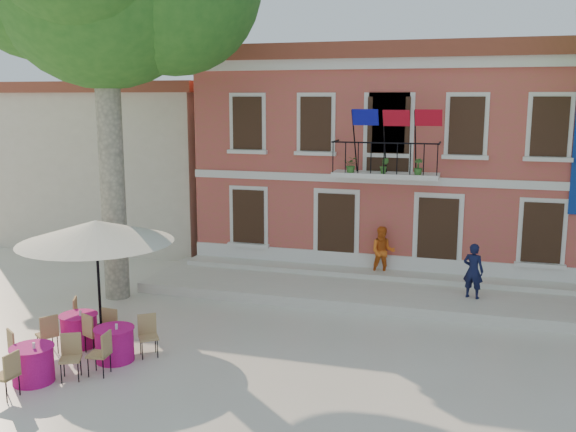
# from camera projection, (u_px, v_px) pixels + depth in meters

# --- Properties ---
(ground) EXTENTS (90.00, 90.00, 0.00)m
(ground) POSITION_uv_depth(u_px,v_px,m) (266.00, 343.00, 15.46)
(ground) COLOR beige
(ground) RESTS_ON ground
(main_building) EXTENTS (13.50, 9.59, 7.50)m
(main_building) POSITION_uv_depth(u_px,v_px,m) (403.00, 154.00, 23.62)
(main_building) COLOR #C4474B
(main_building) RESTS_ON ground
(neighbor_west) EXTENTS (9.40, 9.40, 6.40)m
(neighbor_west) POSITION_uv_depth(u_px,v_px,m) (139.00, 158.00, 27.91)
(neighbor_west) COLOR beige
(neighbor_west) RESTS_ON ground
(terrace) EXTENTS (14.00, 3.40, 0.30)m
(terrace) POSITION_uv_depth(u_px,v_px,m) (377.00, 292.00, 19.01)
(terrace) COLOR silver
(terrace) RESTS_ON ground
(patio_umbrella) EXTENTS (3.82, 3.82, 2.84)m
(patio_umbrella) POSITION_uv_depth(u_px,v_px,m) (96.00, 232.00, 15.83)
(patio_umbrella) COLOR black
(patio_umbrella) RESTS_ON ground
(pedestrian_navy) EXTENTS (0.65, 0.52, 1.56)m
(pedestrian_navy) POSITION_uv_depth(u_px,v_px,m) (473.00, 271.00, 17.81)
(pedestrian_navy) COLOR #0F1434
(pedestrian_navy) RESTS_ON terrace
(pedestrian_orange) EXTENTS (0.85, 0.71, 1.59)m
(pedestrian_orange) POSITION_uv_depth(u_px,v_px,m) (383.00, 252.00, 19.94)
(pedestrian_orange) COLOR orange
(pedestrian_orange) RESTS_ON terrace
(cafe_table_0) EXTENTS (1.86, 1.71, 0.95)m
(cafe_table_0) POSITION_uv_depth(u_px,v_px,m) (115.00, 342.00, 14.32)
(cafe_table_0) COLOR #CE137B
(cafe_table_0) RESTS_ON ground
(cafe_table_1) EXTENTS (1.87, 1.68, 0.95)m
(cafe_table_1) POSITION_uv_depth(u_px,v_px,m) (33.00, 362.00, 13.24)
(cafe_table_1) COLOR #CE137B
(cafe_table_1) RESTS_ON ground
(cafe_table_3) EXTENTS (1.69, 1.87, 0.95)m
(cafe_table_3) POSITION_uv_depth(u_px,v_px,m) (79.00, 328.00, 15.20)
(cafe_table_3) COLOR #CE137B
(cafe_table_3) RESTS_ON ground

